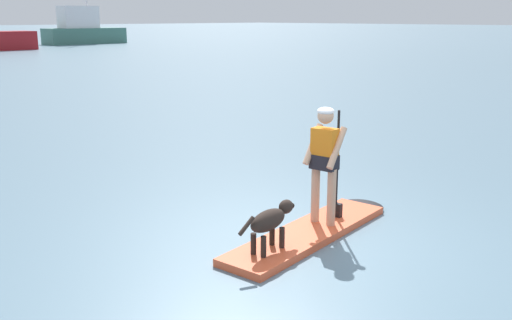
% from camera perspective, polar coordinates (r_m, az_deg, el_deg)
% --- Properties ---
extents(ground_plane, '(400.00, 400.00, 0.00)m').
position_cam_1_polar(ground_plane, '(7.95, 5.14, -7.55)').
color(ground_plane, slate).
extents(paddleboard, '(3.36, 1.08, 0.10)m').
position_cam_1_polar(paddleboard, '(8.11, 6.03, -6.75)').
color(paddleboard, '#E55933').
rests_on(paddleboard, ground_plane).
extents(person_paddler, '(0.63, 0.52, 1.63)m').
position_cam_1_polar(person_paddler, '(7.94, 6.80, 0.28)').
color(person_paddler, tan).
rests_on(person_paddler, paddleboard).
extents(dog, '(1.09, 0.29, 0.56)m').
position_cam_1_polar(dog, '(7.13, 1.43, -5.97)').
color(dog, '#2D231E').
rests_on(dog, paddleboard).
extents(moored_boat_starboard, '(8.72, 2.90, 10.41)m').
position_cam_1_polar(moored_boat_starboard, '(66.97, -16.66, 12.17)').
color(moored_boat_starboard, '#3F7266').
rests_on(moored_boat_starboard, ground_plane).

